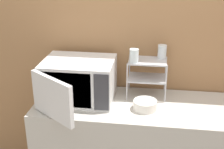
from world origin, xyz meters
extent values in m
cube|color=#9E7047|center=(0.00, 0.63, 1.30)|extent=(8.00, 0.06, 2.60)
cube|color=silver|center=(-0.59, 0.34, 1.05)|extent=(0.52, 0.40, 0.31)
cube|color=#B7B2A8|center=(-0.65, 0.14, 1.05)|extent=(0.38, 0.01, 0.26)
cube|color=#333338|center=(-0.39, 0.14, 1.05)|extent=(0.10, 0.01, 0.27)
cube|color=silver|center=(-0.70, 0.01, 1.05)|extent=(0.35, 0.26, 0.30)
cylinder|color=#B2B2B7|center=(-0.23, 0.36, 1.04)|extent=(0.01, 0.01, 0.29)
cylinder|color=#B2B2B7|center=(0.06, 0.36, 1.04)|extent=(0.01, 0.01, 0.29)
cylinder|color=#B2B2B7|center=(-0.23, 0.56, 1.04)|extent=(0.01, 0.01, 0.29)
cylinder|color=#B2B2B7|center=(0.06, 0.56, 1.04)|extent=(0.01, 0.01, 0.29)
cube|color=#B2B2B7|center=(-0.09, 0.46, 1.04)|extent=(0.29, 0.20, 0.01)
cube|color=#B2B2B7|center=(-0.09, 0.46, 1.18)|extent=(0.29, 0.20, 0.01)
cylinder|color=silver|center=(-0.19, 0.40, 1.24)|extent=(0.07, 0.07, 0.10)
cylinder|color=silver|center=(0.02, 0.52, 1.24)|extent=(0.07, 0.07, 0.10)
cylinder|color=silver|center=(-0.09, 0.22, 0.90)|extent=(0.09, 0.09, 0.01)
cylinder|color=silver|center=(-0.09, 0.22, 0.93)|extent=(0.17, 0.17, 0.07)
camera|label=1|loc=(-0.05, -1.77, 1.97)|focal=50.00mm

